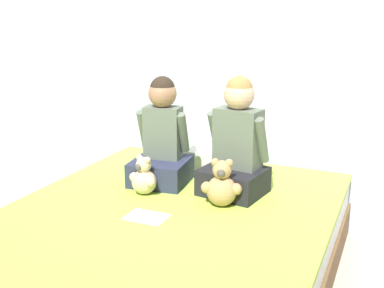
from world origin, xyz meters
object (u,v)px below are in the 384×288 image
Objects in this scene: child_on_right at (236,146)px; sign_card at (147,217)px; bed at (167,247)px; teddy_bear_held_by_left_child at (144,178)px; pillow_at_headboard at (222,158)px; child_on_left at (162,141)px; teddy_bear_held_by_right_child at (222,186)px.

sign_card is (-0.30, -0.52, -0.27)m from child_on_right.
bed is 9.65× the size of sign_card.
pillow_at_headboard is (0.23, 0.67, -0.04)m from teddy_bear_held_by_left_child.
child_on_right is 0.54m from pillow_at_headboard.
bed is at bearing -21.10° from teddy_bear_held_by_left_child.
bed is 0.89m from pillow_at_headboard.
teddy_bear_held_by_left_child is 0.51× the size of pillow_at_headboard.
teddy_bear_held_by_left_child is (0.00, -0.24, -0.16)m from child_on_left.
pillow_at_headboard is at bearing 90.00° from bed.
pillow_at_headboard is 0.96m from sign_card.
bed is 3.03× the size of child_on_right.
child_on_left reaches higher than teddy_bear_held_by_right_child.
pillow_at_headboard is at bearing 87.61° from teddy_bear_held_by_left_child.
child_on_right reaches higher than bed.
sign_card is (-0.29, -0.30, -0.11)m from teddy_bear_held_by_right_child.
teddy_bear_held_by_left_child is at bearing -144.19° from child_on_right.
child_on_left is 0.29m from teddy_bear_held_by_left_child.
child_on_right is 0.66m from sign_card.
pillow_at_headboard is at bearing 127.89° from child_on_right.
child_on_right is 2.56× the size of teddy_bear_held_by_right_child.
pillow_at_headboard is (0.00, 0.85, 0.26)m from bed.
teddy_bear_held_by_right_child reaches higher than pillow_at_headboard.
pillow_at_headboard is at bearing 55.21° from child_on_left.
teddy_bear_held_by_right_child is at bearing 45.82° from sign_card.
teddy_bear_held_by_left_child is at bearing -96.01° from child_on_left.
child_on_right is 2.96× the size of teddy_bear_held_by_left_child.
child_on_left is 0.54m from teddy_bear_held_by_right_child.
child_on_left is 1.45× the size of pillow_at_headboard.
child_on_right reaches higher than pillow_at_headboard.
teddy_bear_held_by_right_child is 0.43m from sign_card.
pillow_at_headboard is (-0.24, 0.65, -0.05)m from teddy_bear_held_by_right_child.
child_on_left reaches higher than teddy_bear_held_by_left_child.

